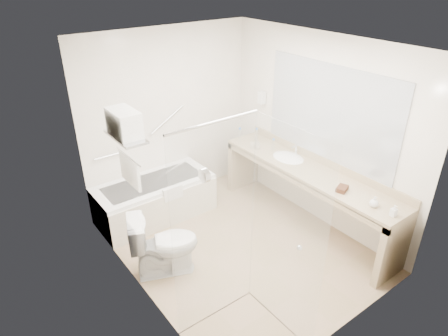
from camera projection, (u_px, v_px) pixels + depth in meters
floor at (238, 246)px, 5.08m from camera, size 3.20×3.20×0.00m
ceiling at (242, 44)px, 3.91m from camera, size 2.60×3.20×0.10m
wall_back at (169, 118)px, 5.63m from camera, size 2.60×0.10×2.50m
wall_front at (359, 226)px, 3.36m from camera, size 2.60×0.10×2.50m
wall_left at (134, 195)px, 3.81m from camera, size 0.10×3.20×2.50m
wall_right at (318, 132)px, 5.19m from camera, size 0.10×3.20×2.50m
bathtub at (155, 199)px, 5.56m from camera, size 1.60×0.73×0.59m
grab_bar_short at (109, 156)px, 5.24m from camera, size 0.40×0.03×0.03m
grab_bar_long at (167, 120)px, 5.57m from camera, size 0.53×0.03×0.33m
shower_enclosure at (249, 232)px, 3.59m from camera, size 0.96×0.91×2.11m
towel_shelf at (125, 131)px, 3.89m from camera, size 0.24×0.55×0.81m
vanity_counter at (307, 183)px, 5.22m from camera, size 0.55×2.70×0.95m
sink at (288, 159)px, 5.43m from camera, size 0.40×0.52×0.14m
faucet at (296, 149)px, 5.46m from camera, size 0.03×0.03×0.14m
mirror at (329, 113)px, 4.93m from camera, size 0.02×2.00×1.20m
hairdryer_unit at (262, 98)px, 5.81m from camera, size 0.08×0.10×0.18m
toilet at (164, 244)px, 4.51m from camera, size 0.88×0.69×0.76m
amenity_basket at (342, 189)px, 4.63m from camera, size 0.19×0.15×0.05m
soap_bottle_a at (393, 213)px, 4.18m from camera, size 0.07×0.13×0.06m
soap_bottle_b at (374, 203)px, 4.33m from camera, size 0.14×0.15×0.10m
water_bottle_left at (273, 145)px, 5.61m from camera, size 0.05×0.05×0.17m
water_bottle_mid at (256, 135)px, 5.86m from camera, size 0.06×0.06×0.21m
water_bottle_right at (240, 135)px, 5.89m from camera, size 0.06×0.06×0.20m
drinking_glass_near at (252, 146)px, 5.65m from camera, size 0.08×0.08×0.09m
drinking_glass_far at (257, 146)px, 5.63m from camera, size 0.09×0.09×0.10m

